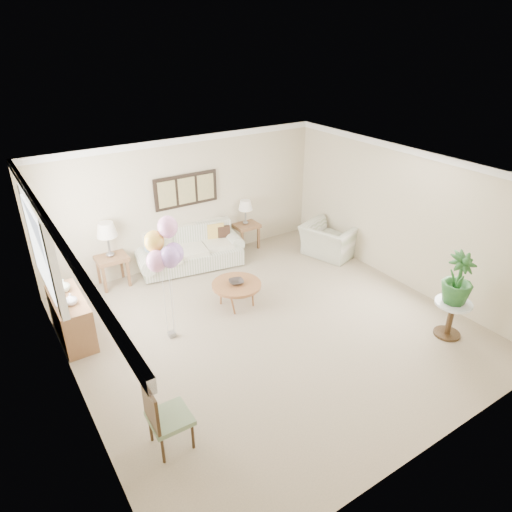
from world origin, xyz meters
The scene contains 18 objects.
ground_plane centered at (0.00, 0.00, 0.00)m, with size 6.00×6.00×0.00m, color tan.
room_shell centered at (-0.11, 0.09, 1.63)m, with size 6.04×6.04×2.60m.
wall_art_triptych centered at (0.00, 2.96, 1.55)m, with size 1.35×0.06×0.65m.
sofa centered at (-0.13, 2.72, 0.33)m, with size 2.38×1.17×0.83m.
end_table_left centered at (-1.70, 2.81, 0.52)m, with size 0.57×0.52×0.62m.
end_table_right centered at (1.30, 2.84, 0.49)m, with size 0.53×0.49×0.58m.
lamp_left centered at (-1.70, 2.81, 1.13)m, with size 0.38×0.38×0.67m.
lamp_right centered at (1.30, 2.84, 1.00)m, with size 0.31×0.31×0.54m.
coffee_table centered at (-0.10, 0.90, 0.41)m, with size 0.87×0.87×0.44m.
decor_bowl centered at (-0.10, 0.90, 0.47)m, with size 0.26×0.26×0.06m, color #2F2825.
armchair centered at (2.61, 1.54, 0.35)m, with size 1.06×0.93×0.69m, color silver.
side_table centered at (2.29, -1.71, 0.46)m, with size 0.57×0.57×0.62m.
potted_plant centered at (2.30, -1.69, 1.03)m, with size 0.46×0.46×0.83m, color #1E4D23.
accent_chair centered at (-2.38, -1.29, 0.49)m, with size 0.47×0.47×0.95m.
credenza centered at (-2.76, 1.50, 0.37)m, with size 0.46×1.20×0.74m.
vase_white centered at (-2.74, 1.27, 0.83)m, with size 0.18×0.18×0.19m, color silver.
vase_sage centered at (-2.74, 1.73, 0.84)m, with size 0.20×0.20×0.20m, color #B8C4AA.
balloon_cluster centered at (-1.44, 0.65, 1.58)m, with size 0.57×0.56×2.04m.
Camera 1 is at (-3.58, -5.06, 4.45)m, focal length 32.00 mm.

